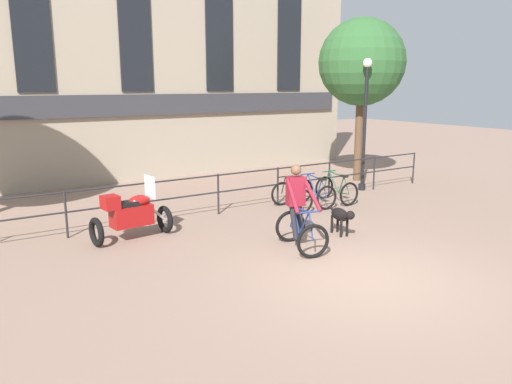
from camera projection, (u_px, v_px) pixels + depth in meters
name	position (u px, v px, depth m)	size (l,w,h in m)	color
ground_plane	(364.00, 278.00, 8.62)	(60.00, 60.00, 0.00)	#8E7060
canal_railing	(218.00, 187.00, 12.73)	(15.05, 0.05, 1.05)	#232326
building_facade	(131.00, 12.00, 16.43)	(18.00, 0.72, 11.29)	gray
cyclist_with_bike	(299.00, 211.00, 10.08)	(0.94, 1.30, 1.70)	black
dog	(341.00, 216.00, 10.97)	(0.33, 0.98, 0.64)	black
parked_motorcycle	(131.00, 214.00, 10.65)	(1.76, 0.80, 1.35)	black
parked_bicycle_near_lamp	(292.00, 197.00, 13.26)	(0.78, 1.18, 0.86)	black
parked_bicycle_mid_left	(315.00, 193.00, 13.69)	(0.71, 1.14, 0.86)	black
parked_bicycle_mid_right	(336.00, 190.00, 14.11)	(0.68, 1.12, 0.86)	black
street_lamp	(365.00, 117.00, 15.34)	(0.28, 0.28, 4.05)	black
tree_canalside_right	(362.00, 63.00, 16.58)	(2.88, 2.88, 5.45)	brown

